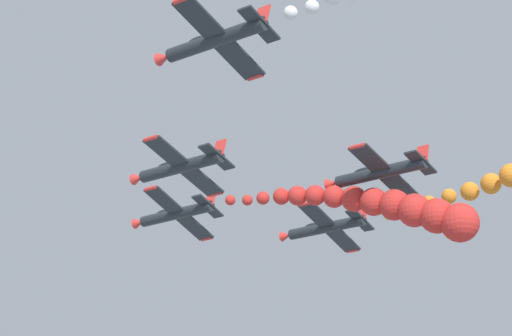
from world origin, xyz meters
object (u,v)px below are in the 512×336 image
(airplane_right_inner, at_px, (325,228))
(airplane_lead, at_px, (175,214))
(airplane_left_inner, at_px, (180,167))
(airplane_left_outer, at_px, (379,173))
(airplane_right_outer, at_px, (214,40))

(airplane_right_inner, bearing_deg, airplane_lead, 139.45)
(airplane_left_inner, bearing_deg, airplane_right_inner, -0.76)
(airplane_lead, height_order, airplane_left_outer, airplane_lead)
(airplane_lead, relative_size, airplane_right_inner, 1.00)
(airplane_lead, relative_size, airplane_right_outer, 1.00)
(airplane_left_inner, xyz_separation_m, airplane_right_inner, (22.50, -0.30, -0.34))
(airplane_lead, xyz_separation_m, airplane_right_outer, (-22.15, -23.01, 3.81))
(airplane_lead, distance_m, airplane_right_outer, 32.16)
(airplane_left_inner, height_order, airplane_left_outer, airplane_left_inner)
(airplane_lead, distance_m, airplane_left_outer, 23.19)
(airplane_lead, bearing_deg, airplane_right_inner, -40.55)
(airplane_left_inner, bearing_deg, airplane_lead, 42.61)
(airplane_right_inner, relative_size, airplane_left_outer, 1.00)
(airplane_left_inner, distance_m, airplane_right_outer, 17.91)
(airplane_left_inner, xyz_separation_m, airplane_left_outer, (11.50, -13.35, -0.13))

